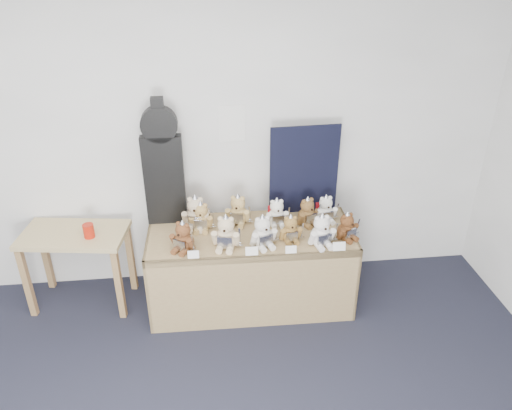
{
  "coord_description": "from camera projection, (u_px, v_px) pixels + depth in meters",
  "views": [
    {
      "loc": [
        0.55,
        -1.3,
        2.75
      ],
      "look_at": [
        0.91,
        1.95,
        0.98
      ],
      "focal_mm": 35.0,
      "sensor_mm": 36.0,
      "label": 1
    }
  ],
  "objects": [
    {
      "name": "teddy_front_far_left",
      "position": [
        183.0,
        238.0,
        3.68
      ],
      "size": [
        0.21,
        0.21,
        0.26
      ],
      "rotation": [
        0.0,
        0.0,
        -0.52
      ],
      "color": "brown",
      "rests_on": "display_table"
    },
    {
      "name": "entry_card_a",
      "position": [
        193.0,
        255.0,
        3.61
      ],
      "size": [
        0.08,
        0.02,
        0.06
      ],
      "primitive_type": "cube",
      "rotation": [
        -0.24,
        0.0,
        -0.02
      ],
      "color": "white",
      "rests_on": "display_table"
    },
    {
      "name": "side_table",
      "position": [
        76.0,
        246.0,
        4.0
      ],
      "size": [
        0.87,
        0.56,
        0.68
      ],
      "rotation": [
        0.0,
        0.0,
        -0.14
      ],
      "color": "#9F8356",
      "rests_on": "floor"
    },
    {
      "name": "teddy_front_right",
      "position": [
        290.0,
        230.0,
        3.8
      ],
      "size": [
        0.2,
        0.16,
        0.24
      ],
      "rotation": [
        0.0,
        0.0,
        0.08
      ],
      "color": "olive",
      "rests_on": "display_table"
    },
    {
      "name": "teddy_front_left",
      "position": [
        226.0,
        233.0,
        3.71
      ],
      "size": [
        0.24,
        0.22,
        0.3
      ],
      "rotation": [
        0.0,
        0.0,
        -0.23
      ],
      "color": "#CDB591",
      "rests_on": "display_table"
    },
    {
      "name": "entry_card_b",
      "position": [
        252.0,
        251.0,
        3.65
      ],
      "size": [
        0.09,
        0.02,
        0.07
      ],
      "primitive_type": "cube",
      "rotation": [
        -0.24,
        0.0,
        -0.02
      ],
      "color": "white",
      "rests_on": "display_table"
    },
    {
      "name": "teddy_back_centre_left",
      "position": [
        238.0,
        211.0,
        4.02
      ],
      "size": [
        0.23,
        0.21,
        0.28
      ],
      "rotation": [
        0.0,
        0.0,
        -0.27
      ],
      "color": "tan",
      "rests_on": "display_table"
    },
    {
      "name": "teddy_back_end",
      "position": [
        326.0,
        210.0,
        4.06
      ],
      "size": [
        0.21,
        0.18,
        0.25
      ],
      "rotation": [
        0.0,
        0.0,
        0.16
      ],
      "color": "white",
      "rests_on": "display_table"
    },
    {
      "name": "red_cup",
      "position": [
        89.0,
        231.0,
        3.86
      ],
      "size": [
        0.08,
        0.08,
        0.11
      ],
      "primitive_type": "cylinder",
      "color": "#AE1B0B",
      "rests_on": "side_table"
    },
    {
      "name": "room_shell",
      "position": [
        232.0,
        124.0,
        3.97
      ],
      "size": [
        6.0,
        6.0,
        6.0
      ],
      "color": "silver",
      "rests_on": "floor"
    },
    {
      "name": "navy_board",
      "position": [
        304.0,
        170.0,
        4.07
      ],
      "size": [
        0.57,
        0.05,
        0.76
      ],
      "primitive_type": "cube",
      "rotation": [
        0.0,
        0.0,
        0.05
      ],
      "color": "black",
      "rests_on": "display_table"
    },
    {
      "name": "display_table",
      "position": [
        251.0,
        252.0,
        3.96
      ],
      "size": [
        1.64,
        0.71,
        0.68
      ],
      "rotation": [
        0.0,
        0.0,
        -0.02
      ],
      "color": "olive",
      "rests_on": "floor"
    },
    {
      "name": "entry_card_d",
      "position": [
        339.0,
        246.0,
        3.7
      ],
      "size": [
        0.1,
        0.02,
        0.07
      ],
      "primitive_type": "cube",
      "rotation": [
        -0.24,
        0.0,
        -0.02
      ],
      "color": "white",
      "rests_on": "display_table"
    },
    {
      "name": "guitar_case",
      "position": [
        163.0,
        164.0,
        3.87
      ],
      "size": [
        0.31,
        0.09,
        1.03
      ],
      "rotation": [
        0.0,
        0.0,
        0.0
      ],
      "color": "black",
      "rests_on": "display_table"
    },
    {
      "name": "entry_card_c",
      "position": [
        291.0,
        250.0,
        3.67
      ],
      "size": [
        0.08,
        0.02,
        0.06
      ],
      "primitive_type": "cube",
      "rotation": [
        -0.24,
        0.0,
        -0.02
      ],
      "color": "white",
      "rests_on": "display_table"
    },
    {
      "name": "teddy_back_centre_right",
      "position": [
        277.0,
        213.0,
        4.01
      ],
      "size": [
        0.21,
        0.18,
        0.26
      ],
      "rotation": [
        0.0,
        0.0,
        0.06
      ],
      "color": "white",
      "rests_on": "display_table"
    },
    {
      "name": "teddy_back_left",
      "position": [
        196.0,
        213.0,
        3.97
      ],
      "size": [
        0.25,
        0.22,
        0.3
      ],
      "rotation": [
        0.0,
        0.0,
        -0.14
      ],
      "color": "#C8B292",
      "rests_on": "display_table"
    },
    {
      "name": "teddy_front_far_right",
      "position": [
        322.0,
        232.0,
        3.74
      ],
      "size": [
        0.24,
        0.21,
        0.28
      ],
      "rotation": [
        0.0,
        0.0,
        0.21
      ],
      "color": "silver",
      "rests_on": "display_table"
    },
    {
      "name": "teddy_back_far_left",
      "position": [
        201.0,
        218.0,
        3.94
      ],
      "size": [
        0.21,
        0.18,
        0.26
      ],
      "rotation": [
        0.0,
        0.0,
        -0.1
      ],
      "color": "#A3824C",
      "rests_on": "display_table"
    },
    {
      "name": "teddy_back_right",
      "position": [
        307.0,
        213.0,
        4.01
      ],
      "size": [
        0.22,
        0.21,
        0.26
      ],
      "rotation": [
        0.0,
        0.0,
        0.4
      ],
      "color": "brown",
      "rests_on": "display_table"
    },
    {
      "name": "teddy_front_centre",
      "position": [
        263.0,
        233.0,
        3.73
      ],
      "size": [
        0.24,
        0.22,
        0.28
      ],
      "rotation": [
        0.0,
        0.0,
        0.31
      ],
      "color": "silver",
      "rests_on": "display_table"
    },
    {
      "name": "teddy_front_end",
      "position": [
        347.0,
        227.0,
        3.82
      ],
      "size": [
        0.21,
        0.2,
        0.25
      ],
      "rotation": [
        0.0,
        0.0,
        0.47
      ],
      "color": "brown",
      "rests_on": "display_table"
    }
  ]
}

